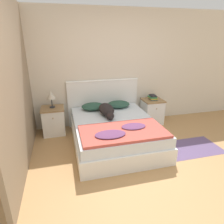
{
  "coord_description": "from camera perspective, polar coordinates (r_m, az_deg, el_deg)",
  "views": [
    {
      "loc": [
        -1.03,
        -2.27,
        1.96
      ],
      "look_at": [
        -0.11,
        1.26,
        0.58
      ],
      "focal_mm": 32.0,
      "sensor_mm": 36.0,
      "label": 1
    }
  ],
  "objects": [
    {
      "name": "ground_plane",
      "position": [
        3.17,
        8.05,
        -17.73
      ],
      "size": [
        16.0,
        16.0,
        0.0
      ],
      "primitive_type": "plane",
      "color": "tan"
    },
    {
      "name": "wall_back",
      "position": [
        4.57,
        -1.47,
        12.06
      ],
      "size": [
        9.0,
        0.06,
        2.55
      ],
      "color": "beige",
      "rests_on": "ground_plane"
    },
    {
      "name": "wall_side_left",
      "position": [
        3.45,
        -25.31,
        7.28
      ],
      "size": [
        0.06,
        3.1,
        2.55
      ],
      "color": "gray",
      "rests_on": "ground_plane"
    },
    {
      "name": "bed",
      "position": [
        3.87,
        0.73,
        -5.76
      ],
      "size": [
        1.55,
        1.93,
        0.48
      ],
      "color": "white",
      "rests_on": "ground_plane"
    },
    {
      "name": "headboard",
      "position": [
        4.64,
        -2.48,
        3.05
      ],
      "size": [
        1.63,
        0.06,
        1.07
      ],
      "color": "white",
      "rests_on": "ground_plane"
    },
    {
      "name": "nightstand_left",
      "position": [
        4.42,
        -16.3,
        -2.38
      ],
      "size": [
        0.47,
        0.46,
        0.58
      ],
      "color": "white",
      "rests_on": "ground_plane"
    },
    {
      "name": "nightstand_right",
      "position": [
        4.87,
        11.38,
        0.22
      ],
      "size": [
        0.47,
        0.46,
        0.58
      ],
      "color": "white",
      "rests_on": "ground_plane"
    },
    {
      "name": "pillow_left",
      "position": [
        4.34,
        -5.42,
        1.62
      ],
      "size": [
        0.5,
        0.4,
        0.13
      ],
      "color": "#284C3D",
      "rests_on": "bed"
    },
    {
      "name": "pillow_right",
      "position": [
        4.46,
        1.87,
        2.24
      ],
      "size": [
        0.5,
        0.4,
        0.13
      ],
      "color": "#284C3D",
      "rests_on": "bed"
    },
    {
      "name": "quilt",
      "position": [
        3.28,
        3.05,
        -5.54
      ],
      "size": [
        1.4,
        0.77,
        0.08
      ],
      "color": "#BC4C42",
      "rests_on": "bed"
    },
    {
      "name": "dog",
      "position": [
        4.02,
        -1.53,
        0.59
      ],
      "size": [
        0.29,
        0.79,
        0.21
      ],
      "color": "black",
      "rests_on": "bed"
    },
    {
      "name": "book_stack",
      "position": [
        4.79,
        11.55,
        4.11
      ],
      "size": [
        0.18,
        0.25,
        0.1
      ],
      "color": "#285689",
      "rests_on": "nightstand_right"
    },
    {
      "name": "table_lamp",
      "position": [
        4.27,
        -17.03,
        4.55
      ],
      "size": [
        0.18,
        0.18,
        0.35
      ],
      "color": "#2D2D33",
      "rests_on": "nightstand_left"
    },
    {
      "name": "rug",
      "position": [
        4.11,
        21.74,
        -9.41
      ],
      "size": [
        1.06,
        0.67,
        0.0
      ],
      "color": "#604C75",
      "rests_on": "ground_plane"
    }
  ]
}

